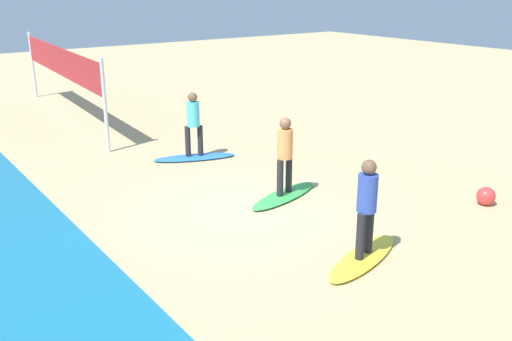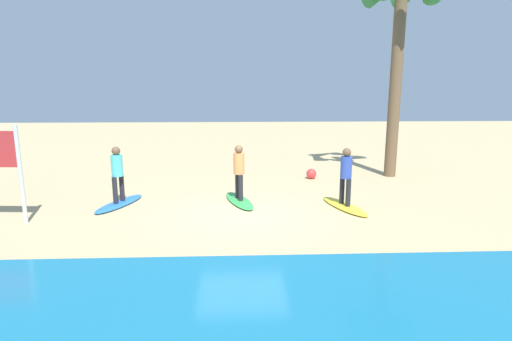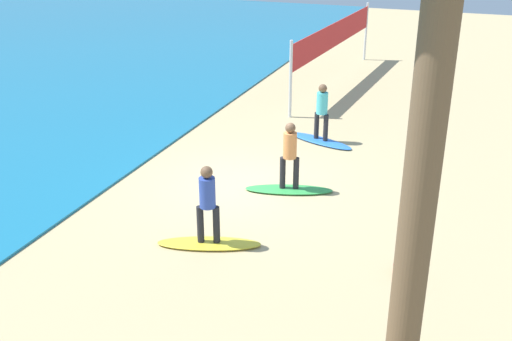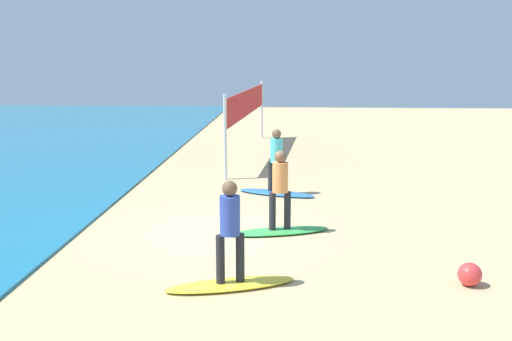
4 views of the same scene
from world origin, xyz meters
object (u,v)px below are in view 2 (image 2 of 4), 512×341
at_px(surfer_blue, 117,170).
at_px(palm_tree, 401,9).
at_px(surfer_yellow, 346,172).
at_px(surfboard_yellow, 344,206).
at_px(surfboard_blue, 120,204).
at_px(beach_ball, 311,174).
at_px(surfboard_green, 239,201).
at_px(surfer_green, 239,168).

xyz_separation_m(surfer_blue, palm_tree, (-9.38, -3.62, 5.12)).
xyz_separation_m(surfer_yellow, surfer_blue, (6.53, -0.55, 0.00)).
height_order(surfboard_yellow, surfboard_blue, same).
bearing_deg(beach_ball, palm_tree, -173.40).
bearing_deg(surfboard_yellow, surfboard_green, -122.00).
distance_m(surfboard_yellow, surfer_green, 3.26).
xyz_separation_m(surfer_blue, beach_ball, (-6.25, -3.26, -0.85)).
bearing_deg(beach_ball, surfer_yellow, 94.27).
relative_size(surfboard_green, surfer_green, 1.28).
xyz_separation_m(surfboard_yellow, surfer_blue, (6.53, -0.55, 0.99)).
relative_size(surfboard_yellow, surfer_green, 1.28).
bearing_deg(surfer_green, surfer_blue, 2.71).
height_order(surfer_yellow, beach_ball, surfer_yellow).
bearing_deg(surfer_yellow, beach_ball, -85.73).
bearing_deg(palm_tree, surfer_blue, 21.10).
distance_m(surfboard_blue, beach_ball, 7.05).
xyz_separation_m(surfboard_blue, beach_ball, (-6.25, -3.26, 0.15)).
height_order(surfboard_yellow, surfer_green, surfer_green).
height_order(surfer_yellow, surfer_green, same).
bearing_deg(surfer_yellow, surfboard_blue, -4.86).
bearing_deg(surfboard_blue, surfer_blue, 20.34).
bearing_deg(surfer_green, surfboard_yellow, 166.55).
distance_m(surfboard_green, surfboard_blue, 3.52).
bearing_deg(surfer_blue, surfboard_blue, -90.00).
bearing_deg(surfboard_blue, palm_tree, 131.44).
distance_m(surfer_yellow, surfboard_blue, 6.63).
distance_m(surfboard_green, surfer_blue, 3.65).
height_order(surfboard_yellow, surfboard_green, same).
bearing_deg(palm_tree, beach_ball, 6.60).
bearing_deg(surfboard_green, surfer_green, -106.74).
relative_size(surfer_yellow, surfer_blue, 1.00).
distance_m(surfer_yellow, surfer_blue, 6.55).
bearing_deg(surfboard_yellow, surfer_blue, -113.41).
bearing_deg(beach_ball, surfer_green, 48.53).
bearing_deg(surfer_green, surfboard_blue, 2.71).
relative_size(surfer_blue, palm_tree, 0.21).
height_order(surfboard_yellow, palm_tree, palm_tree).
xyz_separation_m(surfboard_green, surfer_blue, (3.51, 0.17, 0.99)).
distance_m(surfer_green, surfer_blue, 3.52).
height_order(surfboard_green, beach_ball, beach_ball).
height_order(palm_tree, beach_ball, palm_tree).
relative_size(surfboard_blue, surfer_blue, 1.28).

